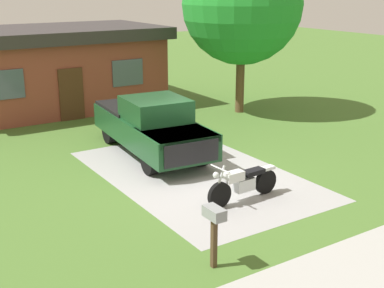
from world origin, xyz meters
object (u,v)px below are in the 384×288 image
at_px(motorcycle, 243,183).
at_px(pickup_truck, 150,124).
at_px(mailbox, 214,221).
at_px(shade_tree, 242,4).
at_px(neighbor_house, 50,68).

height_order(motorcycle, pickup_truck, pickup_truck).
relative_size(motorcycle, pickup_truck, 0.38).
height_order(pickup_truck, mailbox, pickup_truck).
xyz_separation_m(shade_tree, neighbor_house, (-6.52, 5.09, -2.70)).
bearing_deg(pickup_truck, mailbox, -108.94).
relative_size(motorcycle, shade_tree, 0.32).
bearing_deg(mailbox, motorcycle, 42.22).
distance_m(pickup_truck, mailbox, 7.38).
distance_m(pickup_truck, shade_tree, 7.46).
bearing_deg(motorcycle, shade_tree, 52.69).
height_order(mailbox, shade_tree, shade_tree).
xyz_separation_m(motorcycle, pickup_truck, (-0.09, 4.72, 0.48)).
height_order(motorcycle, mailbox, mailbox).
height_order(pickup_truck, shade_tree, shade_tree).
xyz_separation_m(pickup_truck, shade_tree, (5.89, 2.89, 3.54)).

